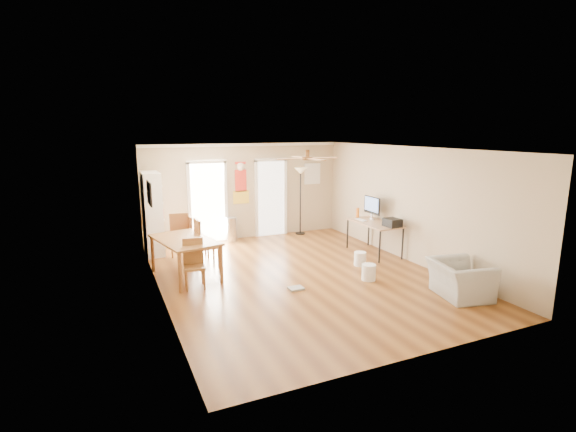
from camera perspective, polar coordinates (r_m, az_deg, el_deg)
name	(u,v)px	position (r m, az deg, el deg)	size (l,w,h in m)	color
floor	(300,276)	(8.84, 1.59, -8.04)	(7.00, 7.00, 0.00)	brown
ceiling	(301,149)	(8.34, 1.70, 9.05)	(5.50, 7.00, 0.00)	silver
wall_back	(245,191)	(11.70, -5.78, 3.32)	(5.50, 0.04, 2.60)	beige
wall_front	(420,264)	(5.64, 17.27, -6.15)	(5.50, 0.04, 2.60)	beige
wall_left	(158,227)	(7.74, -17.06, -1.38)	(0.04, 7.00, 2.60)	beige
wall_right	(410,204)	(9.97, 16.05, 1.50)	(0.04, 7.00, 2.60)	beige
crown_molding	(301,151)	(8.34, 1.69, 8.77)	(5.50, 7.00, 0.08)	white
kitchen_doorway	(208,203)	(11.45, -10.73, 1.73)	(0.90, 0.10, 2.10)	white
bathroom_doorway	(271,199)	(11.98, -2.33, 2.35)	(0.80, 0.10, 2.10)	white
wall_decal	(241,183)	(11.61, -6.36, 4.49)	(0.46, 0.03, 1.10)	red
ac_grille	(312,174)	(12.41, 3.29, 5.69)	(0.50, 0.04, 0.60)	white
framed_poster	(149,193)	(9.04, -18.17, 2.94)	(0.04, 0.66, 0.48)	black
ceiling_fan	(307,158)	(8.08, 2.62, 7.75)	(1.24, 1.24, 0.20)	#593819
bookshelf	(152,214)	(10.64, -17.75, 0.31)	(0.40, 0.89, 1.98)	white
dining_table	(186,258)	(8.90, -13.60, -5.51)	(0.97, 1.61, 0.80)	olive
dining_chair_right_a	(199,236)	(10.18, -11.90, -2.71)	(0.41, 0.41, 1.00)	brown
dining_chair_right_b	(207,243)	(9.38, -10.82, -3.64)	(0.44, 0.44, 1.08)	#93592F
dining_chair_near	(194,264)	(8.24, -12.48, -6.38)	(0.38, 0.38, 0.93)	#9A6331
dining_chair_far	(179,234)	(10.41, -14.39, -2.33)	(0.44, 0.44, 1.06)	brown
trash_can	(231,229)	(11.48, -7.64, -1.80)	(0.31, 0.31, 0.66)	silver
torchiere_lamp	(300,201)	(12.10, 1.68, 2.00)	(0.36, 0.36, 1.91)	black
computer_desk	(374,238)	(10.49, 11.46, -2.91)	(0.72, 1.44, 0.77)	tan
imac	(372,208)	(10.67, 11.22, 1.04)	(0.09, 0.62, 0.57)	black
keyboard	(361,220)	(10.61, 9.79, -0.50)	(0.12, 0.36, 0.01)	silver
printer	(392,223)	(10.03, 13.84, -0.87)	(0.31, 0.37, 0.19)	black
orange_bottle	(358,213)	(10.90, 9.35, 0.43)	(0.08, 0.08, 0.24)	orange
wastebasket_a	(369,272)	(8.70, 10.80, -7.44)	(0.28, 0.28, 0.32)	white
wastebasket_b	(360,259)	(9.58, 9.66, -5.69)	(0.26, 0.26, 0.30)	white
floor_cloth	(296,288)	(8.12, 1.08, -9.71)	(0.27, 0.22, 0.04)	gray
armchair	(460,279)	(8.29, 22.08, -7.90)	(1.00, 0.87, 0.65)	#A4A49F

